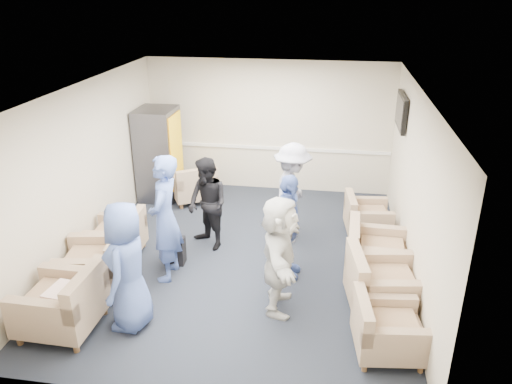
% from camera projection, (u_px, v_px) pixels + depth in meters
% --- Properties ---
extents(floor, '(6.00, 6.00, 0.00)m').
position_uv_depth(floor, '(243.00, 258.00, 8.01)').
color(floor, black).
rests_on(floor, ground).
extents(ceiling, '(6.00, 6.00, 0.00)m').
position_uv_depth(ceiling, '(241.00, 90.00, 6.95)').
color(ceiling, white).
rests_on(ceiling, back_wall).
extents(back_wall, '(5.00, 0.02, 2.70)m').
position_uv_depth(back_wall, '(269.00, 127.00, 10.21)').
color(back_wall, beige).
rests_on(back_wall, floor).
extents(front_wall, '(5.00, 0.02, 2.70)m').
position_uv_depth(front_wall, '(185.00, 294.00, 4.75)').
color(front_wall, beige).
rests_on(front_wall, floor).
extents(left_wall, '(0.02, 6.00, 2.70)m').
position_uv_depth(left_wall, '(86.00, 171.00, 7.84)').
color(left_wall, beige).
rests_on(left_wall, floor).
extents(right_wall, '(0.02, 6.00, 2.70)m').
position_uv_depth(right_wall, '(414.00, 190.00, 7.12)').
color(right_wall, beige).
rests_on(right_wall, floor).
extents(chair_rail, '(4.98, 0.04, 0.06)m').
position_uv_depth(chair_rail, '(268.00, 148.00, 10.36)').
color(chair_rail, silver).
rests_on(chair_rail, back_wall).
extents(tv, '(0.10, 1.00, 0.58)m').
position_uv_depth(tv, '(401.00, 112.00, 8.50)').
color(tv, black).
rests_on(tv, right_wall).
extents(armchair_left_near, '(0.94, 0.94, 0.73)m').
position_uv_depth(armchair_left_near, '(65.00, 305.00, 6.23)').
color(armchair_left_near, '#93775E').
rests_on(armchair_left_near, floor).
extents(armchair_left_mid, '(1.04, 1.04, 0.72)m').
position_uv_depth(armchair_left_mid, '(99.00, 265.00, 7.11)').
color(armchair_left_mid, '#93775E').
rests_on(armchair_left_mid, floor).
extents(armchair_left_far, '(0.83, 0.83, 0.63)m').
position_uv_depth(armchair_left_far, '(120.00, 238.00, 7.95)').
color(armchair_left_far, '#93775E').
rests_on(armchair_left_far, floor).
extents(armchair_right_near, '(0.87, 0.87, 0.63)m').
position_uv_depth(armchair_right_near, '(384.00, 331.00, 5.85)').
color(armchair_right_near, '#93775E').
rests_on(armchair_right_near, floor).
extents(armchair_right_midnear, '(1.04, 1.04, 0.73)m').
position_uv_depth(armchair_right_midnear, '(379.00, 286.00, 6.62)').
color(armchair_right_midnear, '#93775E').
rests_on(armchair_right_midnear, floor).
extents(armchair_right_midfar, '(0.92, 0.92, 0.71)m').
position_uv_depth(armchair_right_midfar, '(373.00, 254.00, 7.40)').
color(armchair_right_midfar, '#93775E').
rests_on(armchair_right_midfar, floor).
extents(armchair_right_far, '(0.83, 0.83, 0.60)m').
position_uv_depth(armchair_right_far, '(365.00, 218.00, 8.68)').
color(armchair_right_far, '#93775E').
rests_on(armchair_right_far, floor).
extents(armchair_corner, '(1.12, 1.12, 0.65)m').
position_uv_depth(armchair_corner, '(194.00, 186.00, 9.96)').
color(armchair_corner, '#93775E').
rests_on(armchair_corner, floor).
extents(vending_machine, '(0.74, 0.87, 1.83)m').
position_uv_depth(vending_machine, '(159.00, 154.00, 9.94)').
color(vending_machine, '#4E4E56').
rests_on(vending_machine, floor).
extents(backpack, '(0.31, 0.23, 0.53)m').
position_uv_depth(backpack, '(175.00, 248.00, 7.76)').
color(backpack, black).
rests_on(backpack, floor).
extents(pillow, '(0.35, 0.44, 0.12)m').
position_uv_depth(pillow, '(62.00, 293.00, 6.16)').
color(pillow, white).
rests_on(pillow, armchair_left_near).
extents(person_front_left, '(0.56, 0.84, 1.70)m').
position_uv_depth(person_front_left, '(127.00, 266.00, 6.15)').
color(person_front_left, '#455EA7').
rests_on(person_front_left, floor).
extents(person_mid_left, '(0.48, 0.71, 1.91)m').
position_uv_depth(person_mid_left, '(165.00, 219.00, 7.16)').
color(person_mid_left, '#455EA7').
rests_on(person_mid_left, floor).
extents(person_back_left, '(0.94, 0.93, 1.54)m').
position_uv_depth(person_back_left, '(208.00, 204.00, 8.07)').
color(person_back_left, black).
rests_on(person_back_left, floor).
extents(person_back_right, '(0.75, 1.17, 1.71)m').
position_uv_depth(person_back_right, '(292.00, 193.00, 8.27)').
color(person_back_right, beige).
rests_on(person_back_right, floor).
extents(person_mid_right, '(0.48, 0.98, 1.61)m').
position_uv_depth(person_mid_right, '(288.00, 227.00, 7.23)').
color(person_mid_right, '#455EA7').
rests_on(person_mid_right, floor).
extents(person_front_right, '(0.55, 1.53, 1.63)m').
position_uv_depth(person_front_right, '(279.00, 255.00, 6.48)').
color(person_front_right, silver).
rests_on(person_front_right, floor).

